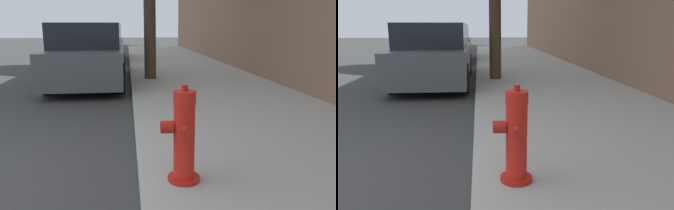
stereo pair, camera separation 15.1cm
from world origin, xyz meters
TOP-DOWN VIEW (x-y plane):
  - sidewalk_slab at (3.75, 0.00)m, footprint 3.39×40.00m
  - fire_hydrant at (2.43, 0.04)m, footprint 0.34×0.36m
  - parked_car_near at (1.05, 5.87)m, footprint 1.71×4.45m
  - parked_car_mid at (0.93, 11.24)m, footprint 1.72×4.03m

SIDE VIEW (x-z plane):
  - sidewalk_slab at x=3.75m, z-range 0.00..0.11m
  - fire_hydrant at x=2.43m, z-range 0.08..0.92m
  - parked_car_mid at x=0.93m, z-range -0.03..1.44m
  - parked_car_near at x=1.05m, z-range -0.03..1.46m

